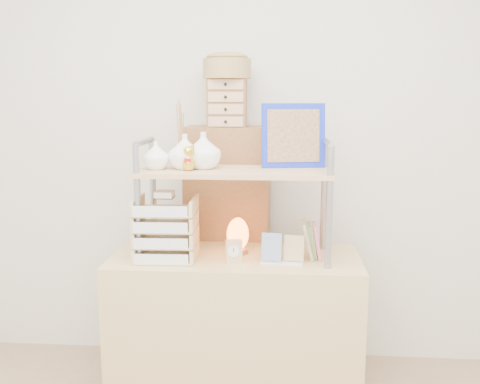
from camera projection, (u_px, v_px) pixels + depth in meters
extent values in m
cube|color=silver|center=(243.00, 134.00, 2.97)|extent=(3.40, 0.02, 2.60)
cube|color=tan|center=(235.00, 329.00, 2.65)|extent=(1.20, 0.50, 0.75)
cube|color=brown|center=(228.00, 249.00, 2.96)|extent=(0.46, 0.26, 1.35)
cylinder|color=#8F929C|center=(138.00, 205.00, 2.42)|extent=(0.03, 0.03, 0.55)
cylinder|color=#8F929C|center=(153.00, 193.00, 2.71)|extent=(0.03, 0.03, 0.55)
cylinder|color=#8F929C|center=(144.00, 142.00, 2.51)|extent=(0.03, 0.30, 0.03)
cylinder|color=#8F929C|center=(329.00, 208.00, 2.35)|extent=(0.03, 0.03, 0.55)
cylinder|color=#8F929C|center=(324.00, 196.00, 2.65)|extent=(0.03, 0.03, 0.55)
cylinder|color=#8F929C|center=(328.00, 143.00, 2.45)|extent=(0.03, 0.30, 0.03)
cube|color=tan|center=(235.00, 172.00, 2.51)|extent=(0.90, 0.34, 0.02)
imported|color=white|center=(156.00, 155.00, 2.50)|extent=(0.13, 0.13, 0.13)
imported|color=white|center=(185.00, 152.00, 2.51)|extent=(0.16, 0.16, 0.16)
imported|color=white|center=(203.00, 150.00, 2.52)|extent=(0.17, 0.17, 0.17)
cylinder|color=#2850AD|center=(181.00, 156.00, 2.63)|extent=(0.07, 0.07, 0.10)
cube|color=#152AC5|center=(293.00, 136.00, 2.55)|extent=(0.31, 0.10, 0.31)
cube|color=brown|center=(293.00, 136.00, 2.54)|extent=(0.25, 0.07, 0.25)
cube|color=#DA5F81|center=(317.00, 241.00, 2.54)|extent=(0.05, 0.12, 0.17)
cube|color=#719B4D|center=(312.00, 239.00, 2.56)|extent=(0.05, 0.12, 0.17)
cube|color=tan|center=(308.00, 240.00, 2.54)|extent=(0.06, 0.13, 0.17)
cube|color=tan|center=(167.00, 257.00, 2.55)|extent=(0.28, 0.26, 0.01)
cube|color=white|center=(161.00, 260.00, 2.42)|extent=(0.25, 0.02, 0.05)
cube|color=tan|center=(167.00, 242.00, 2.54)|extent=(0.28, 0.26, 0.01)
cube|color=white|center=(161.00, 244.00, 2.41)|extent=(0.25, 0.02, 0.05)
cube|color=tan|center=(166.00, 226.00, 2.52)|extent=(0.28, 0.26, 0.01)
cube|color=white|center=(160.00, 228.00, 2.40)|extent=(0.25, 0.02, 0.05)
cube|color=tan|center=(166.00, 211.00, 2.51)|extent=(0.28, 0.26, 0.01)
cube|color=white|center=(160.00, 212.00, 2.38)|extent=(0.25, 0.02, 0.05)
cube|color=beige|center=(164.00, 194.00, 2.47)|extent=(0.08, 0.08, 0.03)
cylinder|color=brown|center=(238.00, 251.00, 2.63)|extent=(0.10, 0.10, 0.02)
ellipsoid|color=#FF601E|center=(238.00, 233.00, 2.61)|extent=(0.12, 0.11, 0.16)
cube|color=tan|center=(234.00, 251.00, 2.48)|extent=(0.08, 0.05, 0.11)
cylinder|color=white|center=(234.00, 251.00, 2.46)|extent=(0.05, 0.02, 0.05)
cube|color=white|center=(282.00, 263.00, 2.47)|extent=(0.20, 0.08, 0.01)
cube|color=navy|center=(271.00, 247.00, 2.46)|extent=(0.10, 0.04, 0.13)
cube|color=tan|center=(294.00, 248.00, 2.46)|extent=(0.09, 0.04, 0.12)
cube|color=brown|center=(227.00, 103.00, 2.80)|extent=(0.20, 0.15, 0.25)
cube|color=tan|center=(226.00, 122.00, 2.74)|extent=(0.18, 0.01, 0.05)
cube|color=tan|center=(226.00, 109.00, 2.73)|extent=(0.18, 0.01, 0.05)
cube|color=tan|center=(226.00, 97.00, 2.72)|extent=(0.18, 0.01, 0.05)
cube|color=tan|center=(226.00, 84.00, 2.70)|extent=(0.18, 0.01, 0.05)
cylinder|color=olive|center=(227.00, 69.00, 2.77)|extent=(0.25, 0.25, 0.10)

